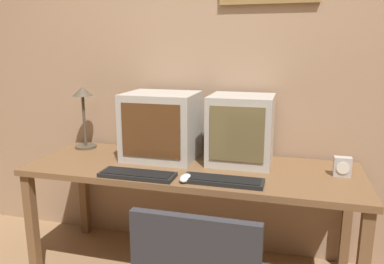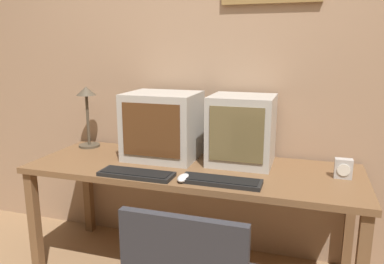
{
  "view_description": "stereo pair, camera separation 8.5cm",
  "coord_description": "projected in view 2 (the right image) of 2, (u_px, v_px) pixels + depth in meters",
  "views": [
    {
      "loc": [
        0.57,
        -0.95,
        1.4
      ],
      "look_at": [
        0.0,
        1.11,
        0.92
      ],
      "focal_mm": 35.0,
      "sensor_mm": 36.0,
      "label": 1
    },
    {
      "loc": [
        0.65,
        -0.93,
        1.4
      ],
      "look_at": [
        0.0,
        1.11,
        0.92
      ],
      "focal_mm": 35.0,
      "sensor_mm": 36.0,
      "label": 2
    }
  ],
  "objects": [
    {
      "name": "desk_clock",
      "position": [
        343.0,
        169.0,
        2.02
      ],
      "size": [
        0.09,
        0.06,
        0.11
      ],
      "color": "#B7B2AD",
      "rests_on": "desk"
    },
    {
      "name": "wall_back",
      "position": [
        211.0,
        62.0,
        2.47
      ],
      "size": [
        8.0,
        0.08,
        2.6
      ],
      "color": "tan",
      "rests_on": "ground_plane"
    },
    {
      "name": "desk",
      "position": [
        192.0,
        177.0,
        2.25
      ],
      "size": [
        1.96,
        0.69,
        0.71
      ],
      "color": "brown",
      "rests_on": "ground_plane"
    },
    {
      "name": "keyboard_main",
      "position": [
        136.0,
        174.0,
        2.06
      ],
      "size": [
        0.42,
        0.14,
        0.03
      ],
      "color": "black",
      "rests_on": "desk"
    },
    {
      "name": "monitor_right",
      "position": [
        242.0,
        130.0,
        2.25
      ],
      "size": [
        0.38,
        0.35,
        0.42
      ],
      "color": "#B7B2A8",
      "rests_on": "desk"
    },
    {
      "name": "monitor_left",
      "position": [
        163.0,
        126.0,
        2.37
      ],
      "size": [
        0.44,
        0.38,
        0.42
      ],
      "color": "#B7B2A8",
      "rests_on": "desk"
    },
    {
      "name": "keyboard_side",
      "position": [
        221.0,
        181.0,
        1.95
      ],
      "size": [
        0.43,
        0.13,
        0.03
      ],
      "color": "black",
      "rests_on": "desk"
    },
    {
      "name": "mouse_near_keyboard",
      "position": [
        183.0,
        178.0,
        1.98
      ],
      "size": [
        0.06,
        0.11,
        0.03
      ],
      "color": "silver",
      "rests_on": "desk"
    },
    {
      "name": "desk_lamp",
      "position": [
        87.0,
        106.0,
        2.61
      ],
      "size": [
        0.15,
        0.15,
        0.43
      ],
      "color": "#4C4233",
      "rests_on": "desk"
    }
  ]
}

